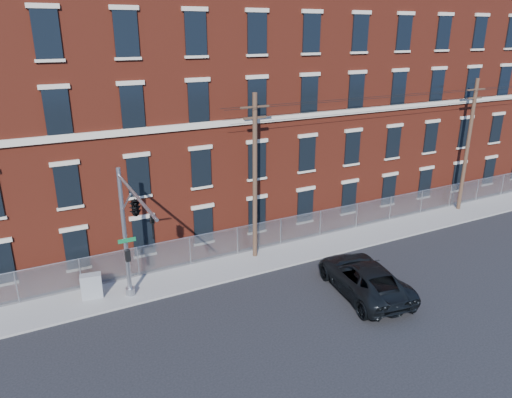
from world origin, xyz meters
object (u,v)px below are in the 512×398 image
object	(u,v)px
utility_cabinet	(92,286)
traffic_signal_mast	(133,217)
pickup_truck	(364,277)
utility_pole_near	(255,175)

from	to	relation	value
utility_cabinet	traffic_signal_mast	bearing A→B (deg)	-49.35
pickup_truck	utility_cabinet	world-z (taller)	pickup_truck
utility_pole_near	utility_cabinet	xyz separation A→B (m)	(-9.83, -0.45, -4.56)
utility_pole_near	pickup_truck	xyz separation A→B (m)	(3.24, -6.42, -4.45)
traffic_signal_mast	pickup_truck	size ratio (longest dim) A/B	1.09
utility_cabinet	pickup_truck	bearing A→B (deg)	-15.54
traffic_signal_mast	pickup_truck	world-z (taller)	traffic_signal_mast
traffic_signal_mast	utility_pole_near	xyz separation A→B (m)	(8.00, 3.42, -0.05)
utility_pole_near	utility_cabinet	bearing A→B (deg)	-177.38
utility_pole_near	pickup_truck	distance (m)	8.45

